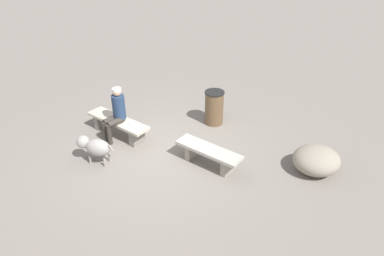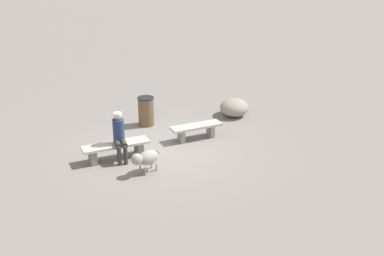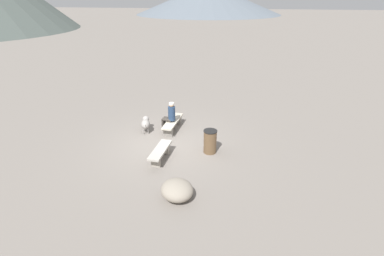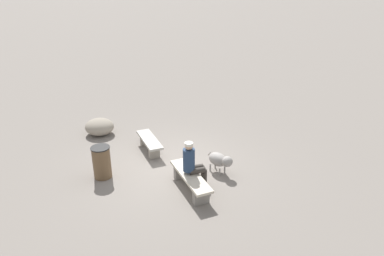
# 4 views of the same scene
# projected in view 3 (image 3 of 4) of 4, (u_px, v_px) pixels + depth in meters

# --- Properties ---
(ground) EXTENTS (210.00, 210.00, 0.06)m
(ground) POSITION_uv_depth(u_px,v_px,m) (165.00, 145.00, 11.55)
(ground) COLOR gray
(bench_left) EXTENTS (1.54, 0.53, 0.43)m
(bench_left) POSITION_uv_depth(u_px,v_px,m) (160.00, 152.00, 10.34)
(bench_left) COLOR gray
(bench_left) RESTS_ON ground
(bench_right) EXTENTS (1.82, 0.57, 0.44)m
(bench_right) POSITION_uv_depth(u_px,v_px,m) (173.00, 123.00, 12.61)
(bench_right) COLOR gray
(bench_right) RESTS_ON ground
(seated_person) EXTENTS (0.39, 0.62, 1.31)m
(seated_person) POSITION_uv_depth(u_px,v_px,m) (170.00, 115.00, 12.36)
(seated_person) COLOR navy
(seated_person) RESTS_ON ground
(dog) EXTENTS (0.86, 0.51, 0.61)m
(dog) POSITION_uv_depth(u_px,v_px,m) (146.00, 123.00, 12.40)
(dog) COLOR gray
(dog) RESTS_ON ground
(trash_bin) EXTENTS (0.51, 0.51, 0.90)m
(trash_bin) POSITION_uv_depth(u_px,v_px,m) (210.00, 141.00, 10.77)
(trash_bin) COLOR brown
(trash_bin) RESTS_ON ground
(boulder) EXTENTS (1.35, 1.36, 0.56)m
(boulder) POSITION_uv_depth(u_px,v_px,m) (177.00, 190.00, 8.40)
(boulder) COLOR gray
(boulder) RESTS_ON ground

